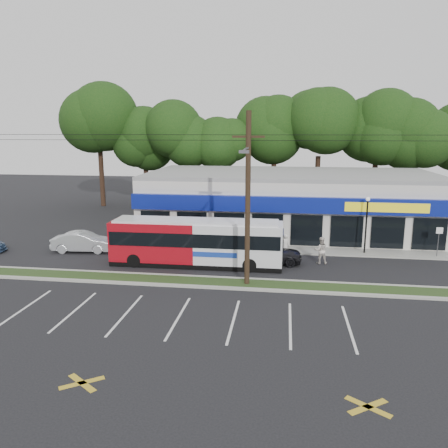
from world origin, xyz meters
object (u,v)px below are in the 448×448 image
utility_pole (245,194)px  pedestrian_a (285,246)px  metrobus (196,241)px  car_dark (267,252)px  sign_post (439,237)px  lamp_post (367,219)px  car_silver (83,242)px  pedestrian_b (321,250)px

utility_pole → pedestrian_a: 7.92m
pedestrian_a → metrobus: bearing=9.8°
car_dark → pedestrian_a: size_ratio=2.65×
utility_pole → sign_post: bearing=30.1°
lamp_post → pedestrian_a: bearing=-162.6°
lamp_post → car_silver: (-20.82, -2.24, -1.92)m
car_dark → car_silver: bearing=81.7°
metrobus → car_silver: bearing=166.8°
sign_post → pedestrian_b: size_ratio=1.20×
utility_pole → pedestrian_a: bearing=68.8°
pedestrian_b → car_silver: bearing=-6.7°
sign_post → metrobus: 17.22m
metrobus → car_dark: bearing=11.5°
utility_pole → lamp_post: utility_pole is taller
sign_post → metrobus: (-16.73, -4.07, 0.09)m
metrobus → pedestrian_b: bearing=9.8°
sign_post → car_silver: sign_post is taller
pedestrian_a → lamp_post: bearing=-175.6°
utility_pole → metrobus: size_ratio=4.32×
utility_pole → sign_post: utility_pole is taller
pedestrian_a → utility_pole: bearing=55.9°
utility_pole → sign_post: size_ratio=22.47×
car_dark → pedestrian_b: pedestrian_b is taller
metrobus → pedestrian_b: (8.34, 1.50, -0.71)m
pedestrian_a → pedestrian_b: 2.63m
pedestrian_b → sign_post: bearing=-167.7°
pedestrian_a → car_dark: bearing=38.5°
sign_post → car_silver: bearing=-175.5°
utility_pole → pedestrian_b: size_ratio=26.92×
pedestrian_b → lamp_post: bearing=-145.2°
metrobus → sign_post: bearing=13.3°
sign_post → lamp_post: bearing=177.4°
sign_post → pedestrian_a: size_ratio=1.27×
utility_pole → sign_post: (13.17, 7.65, -3.86)m
car_dark → pedestrian_a: bearing=-42.5°
utility_pole → lamp_post: bearing=43.9°
utility_pole → lamp_post: (8.17, 7.87, -2.74)m
car_silver → lamp_post: bearing=-89.8°
car_dark → pedestrian_a: pedestrian_a is taller
metrobus → car_dark: (4.73, 1.00, -0.85)m
sign_post → metrobus: bearing=-166.3°
utility_pole → car_dark: size_ratio=10.75×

